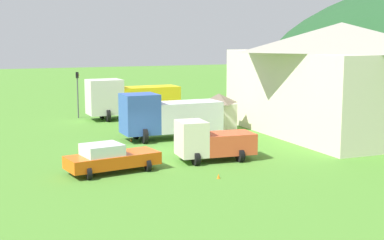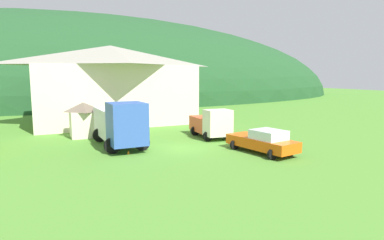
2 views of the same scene
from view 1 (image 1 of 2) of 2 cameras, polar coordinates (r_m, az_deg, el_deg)
ground_plane at (r=36.78m, az=-4.50°, el=-3.23°), size 200.00×200.00×0.00m
depot_building at (r=44.99m, az=15.03°, el=4.40°), size 17.72×12.79×8.62m
play_shed_cream at (r=44.49m, az=2.78°, el=0.89°), size 2.40×2.41×3.01m
flatbed_truck_yellow at (r=51.13m, az=-6.53°, el=2.27°), size 3.39×8.57×3.69m
box_truck_blue at (r=40.76m, az=-2.62°, el=0.51°), size 3.30×7.48×3.45m
light_truck_cream at (r=33.66m, az=1.88°, el=-2.18°), size 2.74×4.85×2.53m
service_pickup_orange at (r=31.21m, az=-8.44°, el=-3.90°), size 2.99×5.45×1.66m
traffic_light_west at (r=52.22m, az=-11.74°, el=3.06°), size 0.20×0.32×4.28m
traffic_cone_near_pickup at (r=40.31m, az=-6.32°, el=-2.20°), size 0.36×0.36×0.57m
traffic_cone_mid_row at (r=29.79m, az=2.76°, el=-6.07°), size 0.36×0.36×0.53m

